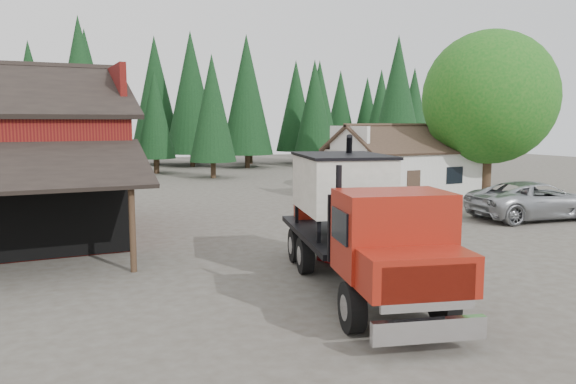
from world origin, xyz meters
name	(u,v)px	position (x,y,z in m)	size (l,w,h in m)	color
ground	(320,268)	(0.00, 0.00, 0.00)	(120.00, 120.00, 0.00)	#484339
farmhouse	(403,171)	(13.00, 13.00, 1.67)	(8.60, 6.42, 4.65)	silver
deciduous_tree	(490,102)	(17.01, 9.97, 5.91)	(8.00, 8.00, 10.20)	#382619
conifer_backdrop	(119,170)	(0.00, 42.00, 0.00)	(76.00, 16.00, 16.00)	black
near_pine_b	(212,108)	(6.00, 30.00, 5.89)	(3.96, 3.96, 10.40)	#382619
near_pine_c	(398,98)	(22.00, 26.00, 6.89)	(4.84, 4.84, 12.40)	#382619
near_pine_d	(81,90)	(-4.00, 34.00, 7.39)	(5.28, 5.28, 13.40)	#382619
feed_truck	(358,218)	(-0.16, -2.49, 2.03)	(4.96, 9.97, 4.35)	black
silver_car	(535,200)	(14.00, 3.68, 0.92)	(3.07, 6.65, 1.85)	#A8ABB0
equip_box	(335,253)	(0.85, 0.49, 0.30)	(0.70, 1.10, 0.60)	maroon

